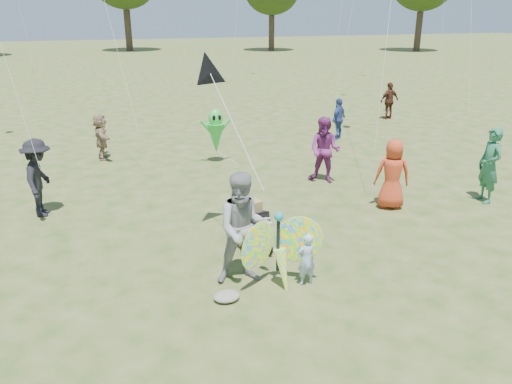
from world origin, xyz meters
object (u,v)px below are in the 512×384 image
crowd_c (339,119)px  crowd_f (489,165)px  crowd_h (389,101)px  crowd_a (392,174)px  crowd_b (39,178)px  crowd_d (101,137)px  child_girl (306,259)px  adult_man (244,229)px  butterfly_kite (280,252)px  alien_kite (216,133)px  jogging_stroller (250,221)px  crowd_e (325,150)px

crowd_c → crowd_f: crowd_f is taller
crowd_c → crowd_h: crowd_h is taller
crowd_f → crowd_a: bearing=-90.7°
crowd_a → crowd_f: size_ratio=0.90×
crowd_h → crowd_b: bearing=19.6°
crowd_d → crowd_f: (9.14, -7.16, 0.21)m
crowd_c → child_girl: bearing=24.0°
adult_man → butterfly_kite: (0.53, -0.40, -0.34)m
child_girl → butterfly_kite: butterfly_kite is taller
crowd_d → alien_kite: (3.45, -1.61, 0.22)m
child_girl → alien_kite: size_ratio=0.56×
crowd_d → butterfly_kite: 9.77m
child_girl → crowd_b: bearing=-51.8°
crowd_a → jogging_stroller: crowd_a is taller
crowd_b → crowd_h: crowd_b is taller
crowd_f → jogging_stroller: size_ratio=1.74×
crowd_c → crowd_d: (-8.61, 0.03, -0.02)m
butterfly_kite → alien_kite: alien_kite is taller
adult_man → crowd_f: size_ratio=1.07×
child_girl → alien_kite: bearing=-97.6°
adult_man → crowd_h: bearing=57.1°
crowd_d → alien_kite: bearing=-117.8°
adult_man → crowd_e: adult_man is taller
child_girl → crowd_d: crowd_d is taller
crowd_c → jogging_stroller: (-6.02, -7.79, -0.16)m
child_girl → alien_kite: alien_kite is taller
adult_man → crowd_a: adult_man is taller
butterfly_kite → crowd_c: bearing=57.4°
crowd_c → butterfly_kite: 11.14m
crowd_a → crowd_h: size_ratio=1.07×
child_girl → crowd_f: crowd_f is taller
child_girl → crowd_f: bearing=-164.0°
crowd_c → adult_man: bearing=18.3°
crowd_b → alien_kite: (5.02, 2.90, 0.04)m
crowd_h → jogging_stroller: bearing=39.3°
crowd_c → crowd_d: crowd_c is taller
crowd_h → butterfly_kite: size_ratio=0.94×
child_girl → butterfly_kite: bearing=-13.5°
crowd_a → crowd_f: bearing=-166.9°
crowd_h → alien_kite: alien_kite is taller
crowd_c → alien_kite: bearing=-18.7°
crowd_c → crowd_e: 5.19m
crowd_d → crowd_h: 12.75m
crowd_d → crowd_e: bearing=-129.8°
crowd_h → jogging_stroller: (-9.90, -10.39, -0.20)m
adult_man → alien_kite: adult_man is taller
adult_man → crowd_e: size_ratio=1.10×
adult_man → crowd_a: bearing=35.7°
crowd_b → alien_kite: crowd_b is taller
adult_man → crowd_c: 11.11m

